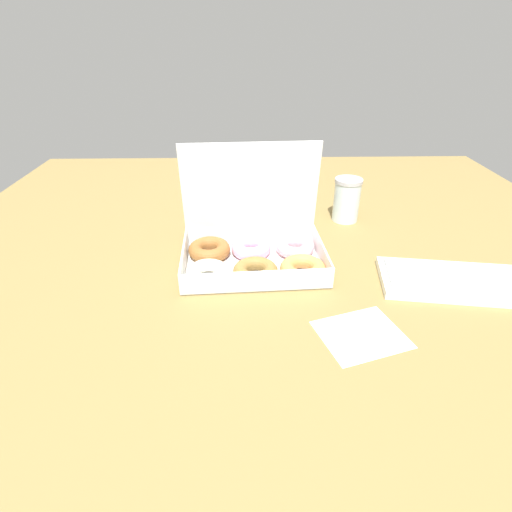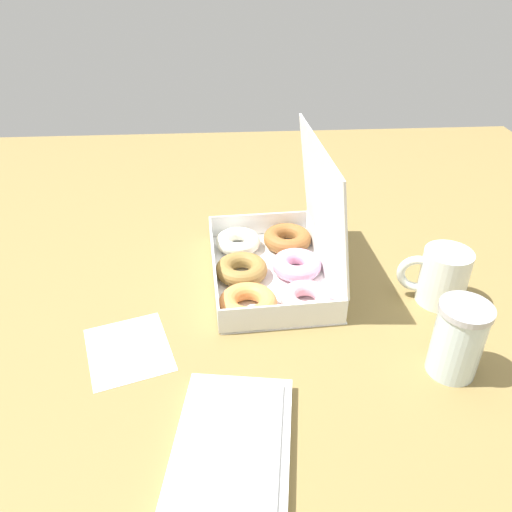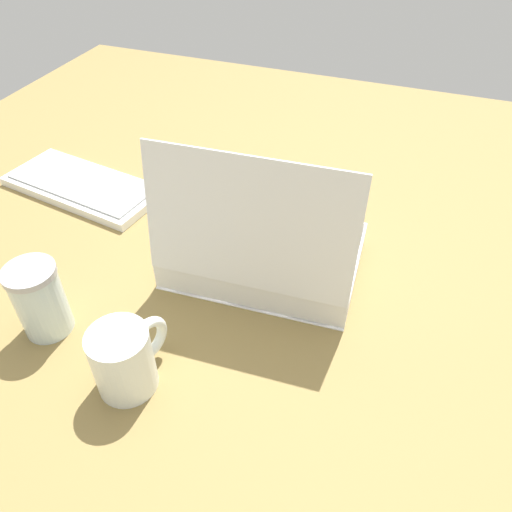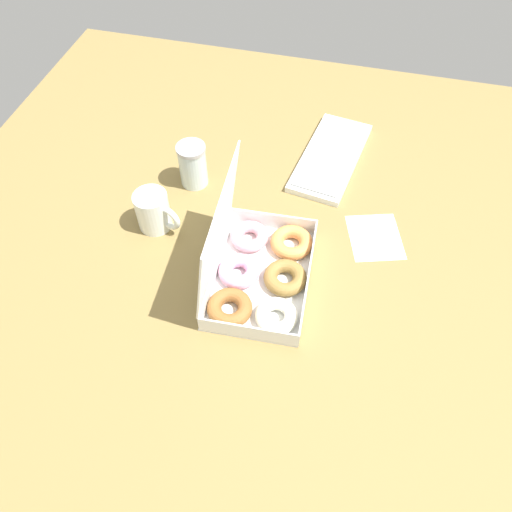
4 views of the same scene
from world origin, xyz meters
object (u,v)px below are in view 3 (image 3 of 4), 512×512
keyboard (83,186)px  coffee_mug (125,358)px  donut_box (263,255)px  glass_jar (40,300)px

keyboard → coffee_mug: (-35.38, 39.18, 4.28)cm
donut_box → glass_jar: 36.64cm
donut_box → keyboard: donut_box is taller
donut_box → coffee_mug: donut_box is taller
keyboard → coffee_mug: 52.96cm
coffee_mug → glass_jar: bearing=-14.2°
glass_jar → keyboard: bearing=-62.6°
donut_box → glass_jar: (27.02, 24.57, 2.88)cm
keyboard → glass_jar: bearing=117.4°
keyboard → glass_jar: (-18.05, 34.80, 5.18)cm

